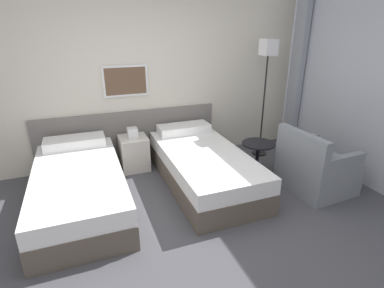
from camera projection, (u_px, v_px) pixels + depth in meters
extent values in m
plane|color=#47474C|center=(194.00, 233.00, 3.11)|extent=(16.00, 16.00, 0.00)
cube|color=beige|center=(144.00, 73.00, 4.38)|extent=(10.00, 0.06, 2.70)
cube|color=slate|center=(130.00, 137.00, 4.59)|extent=(2.71, 0.04, 0.82)
cube|color=white|center=(126.00, 81.00, 4.28)|extent=(0.64, 0.03, 0.44)
cube|color=brown|center=(126.00, 81.00, 4.27)|extent=(0.58, 0.01, 0.38)
cube|color=#8E939E|center=(297.00, 71.00, 4.87)|extent=(0.10, 0.24, 2.64)
cube|color=brown|center=(81.00, 196.00, 3.53)|extent=(0.98, 2.03, 0.27)
cube|color=white|center=(78.00, 178.00, 3.44)|extent=(0.97, 2.01, 0.19)
cube|color=white|center=(75.00, 142.00, 4.06)|extent=(0.79, 0.34, 0.13)
cube|color=brown|center=(203.00, 174.00, 4.05)|extent=(0.98, 2.03, 0.27)
cube|color=white|center=(204.00, 158.00, 3.96)|extent=(0.97, 2.01, 0.19)
cube|color=white|center=(184.00, 129.00, 4.58)|extent=(0.79, 0.34, 0.13)
cube|color=beige|center=(134.00, 153.00, 4.42)|extent=(0.40, 0.41, 0.50)
cube|color=white|center=(133.00, 133.00, 4.30)|extent=(0.14, 0.14, 0.14)
cylinder|color=black|center=(259.00, 153.00, 5.03)|extent=(0.24, 0.24, 0.02)
cylinder|color=black|center=(263.00, 107.00, 4.73)|extent=(0.02, 0.02, 1.57)
cube|color=white|center=(269.00, 47.00, 4.40)|extent=(0.21, 0.21, 0.23)
cylinder|color=black|center=(256.00, 174.00, 4.33)|extent=(0.30, 0.30, 0.01)
cylinder|color=black|center=(257.00, 159.00, 4.24)|extent=(0.05, 0.05, 0.45)
cylinder|color=black|center=(258.00, 144.00, 4.15)|extent=(0.46, 0.46, 0.02)
cube|color=gray|center=(316.00, 173.00, 3.90)|extent=(0.77, 0.84, 0.42)
cube|color=gray|center=(302.00, 148.00, 3.63)|extent=(0.14, 0.81, 0.40)
cube|color=gray|center=(343.00, 163.00, 3.49)|extent=(0.62, 0.12, 0.18)
cube|color=gray|center=(300.00, 143.00, 4.09)|extent=(0.62, 0.12, 0.18)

